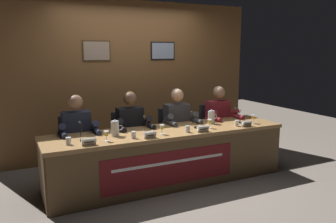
{
  "coord_description": "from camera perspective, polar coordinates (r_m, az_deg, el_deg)",
  "views": [
    {
      "loc": [
        -1.95,
        -4.01,
        1.78
      ],
      "look_at": [
        0.0,
        0.0,
        0.98
      ],
      "focal_mm": 36.31,
      "sensor_mm": 36.0,
      "label": 1
    }
  ],
  "objects": [
    {
      "name": "water_cup_center_right",
      "position": [
        4.45,
        3.33,
        -3.01
      ],
      "size": [
        0.06,
        0.06,
        0.08
      ],
      "color": "silver",
      "rests_on": "conference_table"
    },
    {
      "name": "panelist_center_left",
      "position": [
        4.8,
        -6.08,
        -2.75
      ],
      "size": [
        0.51,
        0.48,
        1.23
      ],
      "color": "black",
      "rests_on": "ground_plane"
    },
    {
      "name": "chair_center_right",
      "position": [
        5.33,
        0.85,
        -4.44
      ],
      "size": [
        0.44,
        0.44,
        0.9
      ],
      "color": "black",
      "rests_on": "ground_plane"
    },
    {
      "name": "water_cup_far_right",
      "position": [
        4.89,
        11.46,
        -1.99
      ],
      "size": [
        0.06,
        0.06,
        0.08
      ],
      "color": "silver",
      "rests_on": "conference_table"
    },
    {
      "name": "juice_glass_center_right",
      "position": [
        4.7,
        6.98,
        -1.75
      ],
      "size": [
        0.06,
        0.06,
        0.12
      ],
      "color": "white",
      "rests_on": "conference_table"
    },
    {
      "name": "juice_glass_center_left",
      "position": [
        4.32,
        -1.03,
        -2.73
      ],
      "size": [
        0.06,
        0.06,
        0.12
      ],
      "color": "white",
      "rests_on": "conference_table"
    },
    {
      "name": "chair_far_left",
      "position": [
        4.86,
        -15.2,
        -6.23
      ],
      "size": [
        0.44,
        0.44,
        0.9
      ],
      "color": "black",
      "rests_on": "ground_plane"
    },
    {
      "name": "ground_plane",
      "position": [
        4.8,
        0.0,
        -11.58
      ],
      "size": [
        12.0,
        12.0,
        0.0
      ],
      "primitive_type": "plane",
      "color": "#70665B"
    },
    {
      "name": "water_pitcher_left_side",
      "position": [
        4.29,
        -8.87,
        -2.83
      ],
      "size": [
        0.15,
        0.1,
        0.21
      ],
      "color": "silver",
      "rests_on": "conference_table"
    },
    {
      "name": "microphone_center_right",
      "position": [
        4.72,
        4.51,
        -1.8
      ],
      "size": [
        0.06,
        0.17,
        0.22
      ],
      "color": "black",
      "rests_on": "conference_table"
    },
    {
      "name": "water_cup_center_left",
      "position": [
        4.15,
        -5.78,
        -3.99
      ],
      "size": [
        0.06,
        0.06,
        0.08
      ],
      "color": "silver",
      "rests_on": "conference_table"
    },
    {
      "name": "water_pitcher_right_side",
      "position": [
        4.99,
        7.31,
        -0.96
      ],
      "size": [
        0.15,
        0.1,
        0.21
      ],
      "color": "silver",
      "rests_on": "conference_table"
    },
    {
      "name": "panelist_far_left",
      "position": [
        4.6,
        -14.89,
        -3.58
      ],
      "size": [
        0.51,
        0.48,
        1.23
      ],
      "color": "black",
      "rests_on": "ground_plane"
    },
    {
      "name": "panelist_far_right",
      "position": [
        5.47,
        8.83,
        -1.2
      ],
      "size": [
        0.51,
        0.48,
        1.23
      ],
      "color": "black",
      "rests_on": "ground_plane"
    },
    {
      "name": "water_cup_far_left",
      "position": [
        4.02,
        -16.37,
        -4.84
      ],
      "size": [
        0.06,
        0.06,
        0.08
      ],
      "color": "silver",
      "rests_on": "conference_table"
    },
    {
      "name": "juice_glass_far_right",
      "position": [
        5.13,
        14.13,
        -0.99
      ],
      "size": [
        0.06,
        0.06,
        0.12
      ],
      "color": "white",
      "rests_on": "conference_table"
    },
    {
      "name": "juice_glass_far_left",
      "position": [
        4.06,
        -10.33,
        -3.75
      ],
      "size": [
        0.06,
        0.06,
        0.12
      ],
      "color": "white",
      "rests_on": "conference_table"
    },
    {
      "name": "panelist_center_right",
      "position": [
        5.09,
        1.87,
        -1.94
      ],
      "size": [
        0.51,
        0.48,
        1.23
      ],
      "color": "black",
      "rests_on": "ground_plane"
    },
    {
      "name": "nameplate_center_left",
      "position": [
        4.15,
        -3.05,
        -3.95
      ],
      "size": [
        0.15,
        0.06,
        0.08
      ],
      "color": "white",
      "rests_on": "conference_table"
    },
    {
      "name": "microphone_center_left",
      "position": [
        4.39,
        -3.55,
        -2.69
      ],
      "size": [
        0.06,
        0.17,
        0.22
      ],
      "color": "black",
      "rests_on": "conference_table"
    },
    {
      "name": "conference_table",
      "position": [
        4.54,
        0.57,
        -6.15
      ],
      "size": [
        3.3,
        0.81,
        0.73
      ],
      "color": "olive",
      "rests_on": "ground_plane"
    },
    {
      "name": "microphone_far_right",
      "position": [
        5.13,
        11.83,
        -1.01
      ],
      "size": [
        0.06,
        0.17,
        0.22
      ],
      "color": "black",
      "rests_on": "conference_table"
    },
    {
      "name": "nameplate_center_right",
      "position": [
        4.48,
        5.89,
        -2.91
      ],
      "size": [
        0.16,
        0.06,
        0.08
      ],
      "color": "white",
      "rests_on": "conference_table"
    },
    {
      "name": "nameplate_far_right",
      "position": [
        4.9,
        13.07,
        -2.0
      ],
      "size": [
        0.16,
        0.06,
        0.08
      ],
      "color": "white",
      "rests_on": "conference_table"
    },
    {
      "name": "chair_center_left",
      "position": [
        5.05,
        -6.79,
        -5.35
      ],
      "size": [
        0.44,
        0.44,
        0.9
      ],
      "color": "black",
      "rests_on": "ground_plane"
    },
    {
      "name": "nameplate_far_left",
      "position": [
        3.94,
        -13.15,
        -4.97
      ],
      "size": [
        0.16,
        0.06,
        0.08
      ],
      "color": "white",
      "rests_on": "conference_table"
    },
    {
      "name": "microphone_far_left",
      "position": [
        4.16,
        -14.29,
        -3.72
      ],
      "size": [
        0.06,
        0.17,
        0.22
      ],
      "color": "black",
      "rests_on": "conference_table"
    },
    {
      "name": "wall_back_panelled",
      "position": [
        5.84,
        -6.34,
        5.42
      ],
      "size": [
        4.5,
        0.14,
        2.6
      ],
      "color": "brown",
      "rests_on": "ground_plane"
    },
    {
      "name": "chair_far_right",
      "position": [
        5.69,
        7.61,
        -3.57
      ],
      "size": [
        0.44,
        0.44,
        0.9
      ],
      "color": "black",
      "rests_on": "ground_plane"
    }
  ]
}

